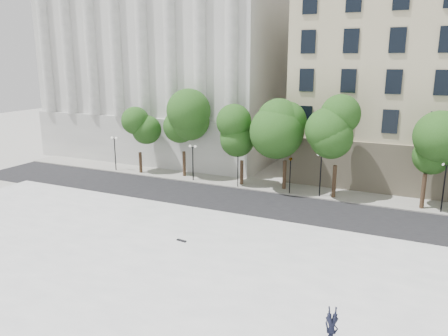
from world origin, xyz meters
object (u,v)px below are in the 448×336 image
at_px(traffic_light_west, 238,153).
at_px(traffic_light_east, 291,158).
at_px(person_lying, 331,335).
at_px(skateboard, 181,241).

relative_size(traffic_light_west, traffic_light_east, 0.99).
height_order(traffic_light_west, person_lying, traffic_light_west).
bearing_deg(traffic_light_west, traffic_light_east, 0.00).
relative_size(traffic_light_west, skateboard, 5.64).
bearing_deg(skateboard, traffic_light_west, 105.66).
xyz_separation_m(traffic_light_east, person_lying, (8.43, -21.62, -2.97)).
distance_m(traffic_light_west, skateboard, 15.46).
bearing_deg(traffic_light_east, person_lying, -68.70).
bearing_deg(skateboard, person_lying, -22.51).
bearing_deg(skateboard, traffic_light_east, 85.16).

